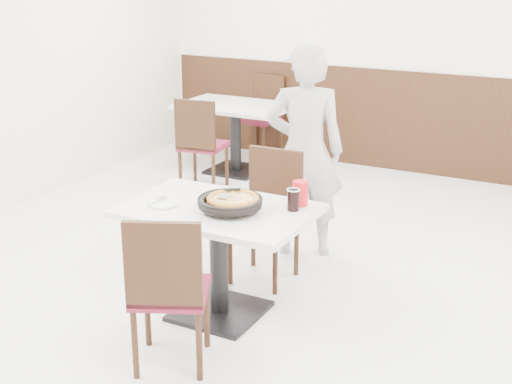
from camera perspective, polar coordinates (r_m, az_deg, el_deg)
The scene contains 19 objects.
floor at distance 5.01m, azimuth 0.74°, elevation -8.55°, with size 7.00×7.00×0.00m, color silver.
wall_back at distance 7.80m, azimuth 12.83°, elevation 11.56°, with size 6.00×0.04×2.80m, color white.
wainscot_back at distance 7.92m, azimuth 12.36°, elevation 5.44°, with size 5.90×0.03×1.10m, color black.
main_table at distance 4.67m, azimuth -2.98°, elevation -5.58°, with size 1.20×0.80×0.75m, color silver, non-canonical shape.
chair_near at distance 4.11m, azimuth -6.86°, elevation -7.65°, with size 0.42×0.42×0.95m, color black, non-canonical shape.
chair_far at distance 5.11m, azimuth 0.63°, elevation -2.15°, with size 0.42×0.42×0.95m, color black, non-canonical shape.
trivet at distance 4.50m, azimuth -2.49°, elevation -1.13°, with size 0.12×0.12×0.04m, color black.
pizza_pan at distance 4.45m, azimuth -2.09°, elevation -1.04°, with size 0.40×0.40×0.01m, color black.
pizza at distance 4.45m, azimuth -1.85°, elevation -0.76°, with size 0.31×0.31×0.02m, color #B0742E.
pizza_server at distance 4.45m, azimuth -2.56°, elevation -0.32°, with size 0.07×0.09×0.00m, color silver.
napkin at distance 4.62m, azimuth -7.99°, elevation -0.99°, with size 0.14×0.14×0.00m, color white.
side_plate at distance 4.60m, azimuth -7.51°, elevation -0.94°, with size 0.20×0.20×0.01m, color white.
fork at distance 4.61m, azimuth -7.99°, elevation -0.80°, with size 0.01×0.16×0.00m, color silver.
cola_glass at distance 4.46m, azimuth 3.00°, elevation -0.68°, with size 0.08×0.08×0.13m, color black.
red_cup at distance 4.55m, azimuth 3.57°, elevation -0.11°, with size 0.10×0.10×0.16m, color red.
diner_person at distance 5.51m, azimuth 3.92°, elevation 3.25°, with size 0.61×0.40×1.67m, color #ADACB1.
bg_table_left at distance 7.79m, azimuth -1.65°, elevation 4.33°, with size 1.20×0.80×0.75m, color silver, non-canonical shape.
bg_chair_left_near at distance 7.19m, azimuth -4.24°, elevation 3.90°, with size 0.42×0.42×0.95m, color black, non-canonical shape.
bg_chair_left_far at distance 8.34m, azimuth 0.30°, elevation 5.99°, with size 0.42×0.42×0.95m, color black, non-canonical shape.
Camera 1 is at (2.02, -3.98, 2.27)m, focal length 50.00 mm.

